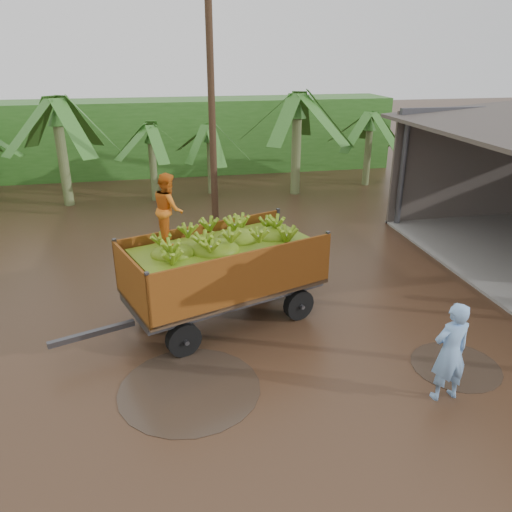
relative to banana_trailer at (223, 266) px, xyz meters
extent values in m
plane|color=black|center=(1.82, -0.18, -1.35)|extent=(100.00, 100.00, 0.00)
cube|color=#2D661E|center=(-0.18, 15.82, 0.45)|extent=(22.00, 3.00, 3.60)
cube|color=#47474C|center=(-2.87, -1.05, -0.81)|extent=(1.70, 0.71, 0.12)
imported|color=orange|center=(-1.13, -0.09, 1.47)|extent=(0.67, 0.81, 1.53)
imported|color=#7FAEE7|center=(3.55, -3.70, -0.37)|extent=(0.75, 0.52, 1.95)
cylinder|color=#47301E|center=(0.65, 6.95, 2.89)|extent=(0.24, 0.24, 8.47)
camera|label=1|loc=(-1.31, -10.37, 4.61)|focal=35.00mm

